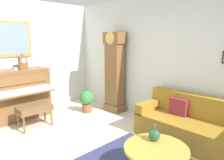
% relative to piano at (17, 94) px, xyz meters
% --- Properties ---
extents(ground_plane, '(6.40, 6.00, 0.10)m').
position_rel_piano_xyz_m(ground_plane, '(2.23, -0.10, -0.64)').
color(ground_plane, beige).
extents(wall_left, '(0.13, 4.90, 2.80)m').
position_rel_piano_xyz_m(wall_left, '(-0.37, -0.10, 0.82)').
color(wall_left, silver).
rests_on(wall_left, ground_plane).
extents(wall_back, '(5.30, 0.13, 2.80)m').
position_rel_piano_xyz_m(wall_back, '(2.24, 2.30, 0.81)').
color(wall_back, silver).
rests_on(wall_back, ground_plane).
extents(piano, '(0.87, 1.44, 1.17)m').
position_rel_piano_xyz_m(piano, '(0.00, 0.00, 0.00)').
color(piano, brown).
rests_on(piano, ground_plane).
extents(piano_bench, '(0.42, 0.70, 0.48)m').
position_rel_piano_xyz_m(piano_bench, '(0.77, 0.06, -0.18)').
color(piano_bench, brown).
rests_on(piano_bench, ground_plane).
extents(grandfather_clock, '(0.52, 0.34, 2.03)m').
position_rel_piano_xyz_m(grandfather_clock, '(1.21, 2.01, 0.37)').
color(grandfather_clock, brown).
rests_on(grandfather_clock, ground_plane).
extents(couch, '(1.90, 0.80, 0.84)m').
position_rel_piano_xyz_m(couch, '(3.37, 1.82, -0.28)').
color(couch, olive).
rests_on(couch, ground_plane).
extents(coffee_table, '(0.88, 0.88, 0.42)m').
position_rel_piano_xyz_m(coffee_table, '(3.47, 0.56, -0.20)').
color(coffee_table, gold).
rests_on(coffee_table, ground_plane).
extents(mantel_clock, '(0.13, 0.18, 0.38)m').
position_rel_piano_xyz_m(mantel_clock, '(0.00, 0.20, 0.75)').
color(mantel_clock, brown).
rests_on(mantel_clock, piano).
extents(teacup, '(0.12, 0.12, 0.06)m').
position_rel_piano_xyz_m(teacup, '(0.04, 0.01, 0.60)').
color(teacup, '#ADC6D6').
rests_on(teacup, piano).
extents(green_jug, '(0.17, 0.17, 0.24)m').
position_rel_piano_xyz_m(green_jug, '(3.34, 0.70, -0.09)').
color(green_jug, '#234C33').
rests_on(green_jug, coffee_table).
extents(potted_plant, '(0.36, 0.36, 0.56)m').
position_rel_piano_xyz_m(potted_plant, '(0.79, 1.42, -0.27)').
color(potted_plant, '#935138').
rests_on(potted_plant, ground_plane).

